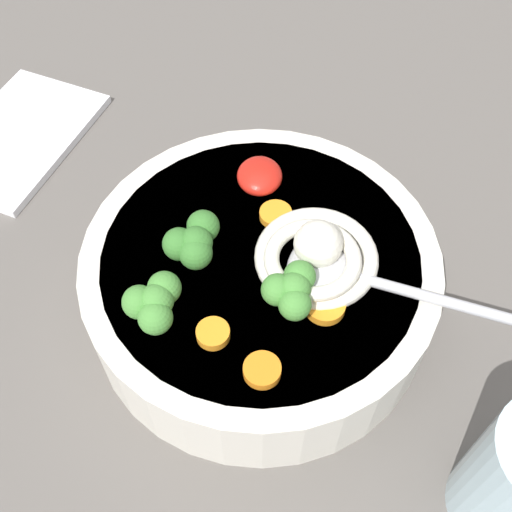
% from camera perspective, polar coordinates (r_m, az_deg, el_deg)
% --- Properties ---
extents(table_slab, '(1.23, 1.23, 0.03)m').
position_cam_1_polar(table_slab, '(0.53, 0.37, -5.86)').
color(table_slab, '#5B5651').
rests_on(table_slab, ground).
extents(soup_bowl, '(0.27, 0.27, 0.07)m').
position_cam_1_polar(soup_bowl, '(0.49, 0.00, -2.26)').
color(soup_bowl, silver).
rests_on(soup_bowl, table_slab).
extents(noodle_pile, '(0.10, 0.10, 0.04)m').
position_cam_1_polar(noodle_pile, '(0.45, 5.44, -0.11)').
color(noodle_pile, silver).
rests_on(noodle_pile, soup_bowl).
extents(soup_spoon, '(0.09, 0.17, 0.02)m').
position_cam_1_polar(soup_spoon, '(0.45, 7.39, -1.44)').
color(soup_spoon, '#B7B7BC').
rests_on(soup_spoon, soup_bowl).
extents(chili_sauce_dollop, '(0.04, 0.04, 0.02)m').
position_cam_1_polar(chili_sauce_dollop, '(0.50, 0.25, 7.26)').
color(chili_sauce_dollop, red).
rests_on(chili_sauce_dollop, soup_bowl).
extents(broccoli_floret_near_spoon, '(0.05, 0.04, 0.04)m').
position_cam_1_polar(broccoli_floret_near_spoon, '(0.44, -5.65, 1.51)').
color(broccoli_floret_near_spoon, '#7A9E60').
rests_on(broccoli_floret_near_spoon, soup_bowl).
extents(broccoli_floret_center, '(0.04, 0.04, 0.04)m').
position_cam_1_polar(broccoli_floret_center, '(0.42, -9.21, -4.17)').
color(broccoli_floret_center, '#7A9E60').
rests_on(broccoli_floret_center, soup_bowl).
extents(broccoli_floret_front, '(0.04, 0.04, 0.03)m').
position_cam_1_polar(broccoli_floret_front, '(0.42, 3.24, -3.09)').
color(broccoli_floret_front, '#7A9E60').
rests_on(broccoli_floret_front, soup_bowl).
extents(carrot_slice_extra_a, '(0.03, 0.03, 0.01)m').
position_cam_1_polar(carrot_slice_extra_a, '(0.43, 6.26, -4.50)').
color(carrot_slice_extra_a, orange).
rests_on(carrot_slice_extra_a, soup_bowl).
extents(carrot_slice_rear, '(0.02, 0.02, 0.01)m').
position_cam_1_polar(carrot_slice_rear, '(0.41, 0.75, -10.28)').
color(carrot_slice_rear, orange).
rests_on(carrot_slice_rear, soup_bowl).
extents(carrot_slice_left, '(0.02, 0.02, 0.01)m').
position_cam_1_polar(carrot_slice_left, '(0.42, -3.91, -7.01)').
color(carrot_slice_left, orange).
rests_on(carrot_slice_left, soup_bowl).
extents(carrot_slice_beside_noodles, '(0.02, 0.02, 0.01)m').
position_cam_1_polar(carrot_slice_beside_noodles, '(0.48, 1.79, 3.78)').
color(carrot_slice_beside_noodles, orange).
rests_on(carrot_slice_beside_noodles, soup_bowl).
extents(folded_napkin, '(0.20, 0.17, 0.01)m').
position_cam_1_polar(folded_napkin, '(0.68, -20.71, 10.01)').
color(folded_napkin, white).
rests_on(folded_napkin, table_slab).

